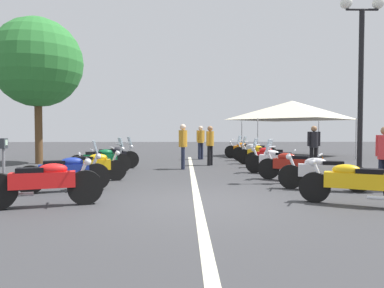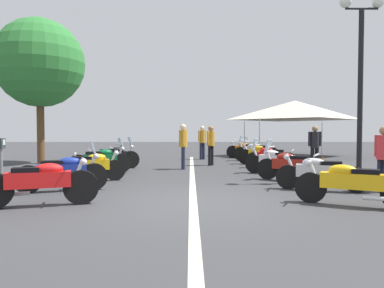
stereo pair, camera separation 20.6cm
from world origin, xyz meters
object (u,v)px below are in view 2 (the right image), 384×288
Objects in this scene: motorcycle_left_row_2 at (91,166)px; motorcycle_right_row_0 at (351,183)px; motorcycle_right_row_3 at (276,160)px; motorcycle_right_row_4 at (271,157)px; motorcycle_right_row_6 at (256,151)px; event_tent at (295,110)px; parking_meter at (1,156)px; roadside_tree_0 at (40,63)px; motorcycle_left_row_1 at (63,172)px; motorcycle_right_row_2 at (290,165)px; street_lamp_twin_globe at (361,57)px; bystander_0 at (183,143)px; motorcycle_right_row_1 at (320,172)px; motorcycle_left_row_0 at (40,182)px; motorcycle_left_row_4 at (113,156)px; bystander_4 at (315,144)px; traffic_cone_0 at (323,166)px; motorcycle_left_row_3 at (101,160)px; bystander_1 at (202,140)px; motorcycle_right_row_7 at (246,150)px; motorcycle_right_row_5 at (261,154)px; bystander_3 at (211,142)px; bystander_2 at (384,154)px.

motorcycle_right_row_0 is at bearing -49.74° from motorcycle_left_row_2.
motorcycle_right_row_3 reaches higher than motorcycle_right_row_4.
event_tent is at bearing -104.43° from motorcycle_right_row_6.
parking_meter is 9.19m from roadside_tree_0.
motorcycle_right_row_2 is at bearing -3.18° from motorcycle_left_row_1.
motorcycle_left_row_2 is at bearing -2.62° from motorcycle_right_row_0.
street_lamp_twin_globe is 6.60m from bystander_0.
bystander_0 is (4.85, 3.42, 0.56)m from motorcycle_right_row_1.
motorcycle_left_row_4 is at bearing 73.10° from motorcycle_left_row_0.
event_tent reaches higher than motorcycle_right_row_3.
bystander_0 is at bearing 79.44° from bystander_4.
motorcycle_left_row_0 is 3.50× the size of traffic_cone_0.
motorcycle_left_row_2 is 6.82m from motorcycle_right_row_0.
event_tent reaches higher than motorcycle_left_row_4.
bystander_0 is 4.96m from bystander_4.
street_lamp_twin_globe is 4.27m from bystander_4.
bystander_1 reaches higher than motorcycle_left_row_3.
motorcycle_right_row_7 is 0.40× the size of street_lamp_twin_globe.
bystander_1 is (-0.63, 2.34, 0.54)m from motorcycle_right_row_7.
traffic_cone_0 is 7.37m from bystander_1.
bystander_1 is (11.24, -3.47, 0.53)m from motorcycle_left_row_0.
motorcycle_right_row_0 is 4.65m from street_lamp_twin_globe.
motorcycle_right_row_7 is at bearing -64.16° from motorcycle_right_row_5.
motorcycle_left_row_4 is 7.81m from motorcycle_right_row_7.
motorcycle_right_row_7 is (11.87, -5.81, -0.00)m from motorcycle_left_row_0.
motorcycle_right_row_7 is at bearing 11.56° from street_lamp_twin_globe.
motorcycle_right_row_0 is 7.26m from parking_meter.
motorcycle_left_row_4 is at bearing -21.16° from motorcycle_right_row_0.
bystander_4 reaches higher than motorcycle_left_row_2.
motorcycle_left_row_1 is at bearing 93.04° from bystander_3.
parking_meter is at bearing 50.79° from motorcycle_right_row_2.
motorcycle_right_row_5 is 1.17× the size of bystander_1.
motorcycle_right_row_5 is 6.35m from street_lamp_twin_globe.
event_tent reaches higher than traffic_cone_0.
motorcycle_left_row_0 is 8.81m from traffic_cone_0.
event_tent reaches higher than motorcycle_left_row_2.
parking_meter reaches higher than motorcycle_left_row_2.
motorcycle_right_row_0 is 3.22× the size of traffic_cone_0.
street_lamp_twin_globe reaches higher than motorcycle_right_row_5.
motorcycle_right_row_4 is 0.34× the size of event_tent.
motorcycle_right_row_1 is at bearing -60.57° from motorcycle_left_row_4.
traffic_cone_0 is at bearing 4.02° from motorcycle_left_row_1.
motorcycle_right_row_6 reaches higher than motorcycle_left_row_1.
motorcycle_left_row_3 is 6.18m from motorcycle_right_row_2.
traffic_cone_0 is at bearing 128.54° from motorcycle_right_row_6.
parking_meter is (-9.20, 7.21, 0.42)m from motorcycle_right_row_6.
bystander_3 reaches higher than bystander_2.
motorcycle_left_row_0 reaches higher than motorcycle_right_row_4.
motorcycle_right_row_6 is at bearing -68.37° from motorcycle_right_row_5.
bystander_1 is 0.30× the size of event_tent.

